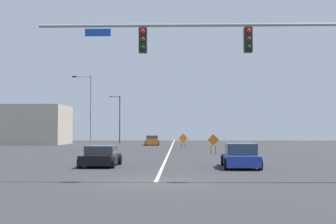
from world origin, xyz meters
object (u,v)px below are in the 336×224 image
Objects in this scene: street_lamp_far_left at (89,109)px; construction_sign_median_near at (213,141)px; street_lamp_near_right at (119,117)px; construction_sign_right_shoulder at (183,139)px; traffic_signal_assembly at (248,54)px; car_orange_near at (152,141)px; car_black_distant at (101,156)px; car_blue_mid at (240,156)px.

street_lamp_far_left reaches higher than construction_sign_median_near.
street_lamp_near_right is 4.52× the size of construction_sign_right_shoulder.
traffic_signal_assembly is 3.25× the size of car_orange_near.
construction_sign_right_shoulder is at bearing -64.77° from car_orange_near.
street_lamp_far_left is at bearing 103.57° from car_black_distant.
car_blue_mid is at bearing -74.17° from street_lamp_near_right.
construction_sign_median_near is at bearing 89.34° from traffic_signal_assembly.
traffic_signal_assembly is 1.66× the size of street_lamp_far_left.
street_lamp_far_left is at bearing -140.63° from construction_sign_right_shoulder.
street_lamp_far_left is 21.12m from car_black_distant.
construction_sign_median_near is at bearing -73.60° from car_orange_near.
traffic_signal_assembly is at bearing -81.55° from car_orange_near.
car_blue_mid is (3.03, -29.29, -0.44)m from construction_sign_right_shoulder.
construction_sign_right_shoulder is at bearing 93.71° from traffic_signal_assembly.
street_lamp_far_left reaches higher than construction_sign_right_shoulder.
construction_sign_median_near is 14.73m from car_blue_mid.
street_lamp_far_left reaches higher than traffic_signal_assembly.
car_blue_mid is (0.41, -14.72, -0.50)m from construction_sign_median_near.
car_blue_mid is at bearing -57.95° from street_lamp_far_left.
construction_sign_median_near reaches higher than car_blue_mid.
traffic_signal_assembly is at bearing -76.79° from street_lamp_near_right.
car_blue_mid is (0.67, 7.19, -4.72)m from traffic_signal_assembly.
traffic_signal_assembly is 7.58× the size of construction_sign_right_shoulder.
traffic_signal_assembly is at bearing -66.12° from street_lamp_far_left.
street_lamp_far_left is 1.95× the size of car_orange_near.
street_lamp_near_right is 1.93× the size of car_orange_near.
car_orange_near is (5.65, 17.76, -3.82)m from street_lamp_far_left.
car_blue_mid is at bearing -88.39° from construction_sign_median_near.
construction_sign_right_shoulder is 0.45× the size of car_black_distant.
street_lamp_near_right is at bearing 96.51° from car_black_distant.
traffic_signal_assembly is 2.90× the size of car_blue_mid.
street_lamp_near_right is (-13.02, 55.47, -0.96)m from traffic_signal_assembly.
construction_sign_right_shoulder is 0.38× the size of car_blue_mid.
car_black_distant is (4.87, -20.18, -3.89)m from street_lamp_far_left.
street_lamp_far_left is at bearing 122.05° from car_blue_mid.
street_lamp_near_right reaches higher than construction_sign_right_shoulder.
street_lamp_near_right is 2.02× the size of car_black_distant.
construction_sign_right_shoulder reaches higher than car_orange_near.
car_orange_near is (-7.07, 24.04, -0.50)m from construction_sign_median_near.
street_lamp_far_left is at bearing -88.85° from street_lamp_near_right.
car_black_distant is (-7.86, -13.90, -0.57)m from construction_sign_median_near.
street_lamp_near_right is at bearing 123.05° from car_orange_near.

